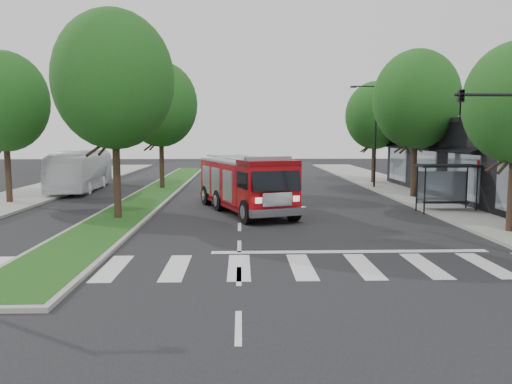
{
  "coord_description": "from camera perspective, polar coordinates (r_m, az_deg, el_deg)",
  "views": [
    {
      "loc": [
        0.06,
        -18.51,
        4.2
      ],
      "look_at": [
        0.71,
        2.39,
        1.8
      ],
      "focal_mm": 35.0,
      "sensor_mm": 36.0,
      "label": 1
    }
  ],
  "objects": [
    {
      "name": "ground",
      "position": [
        18.98,
        -1.92,
        -6.24
      ],
      "size": [
        140.0,
        140.0,
        0.0
      ],
      "primitive_type": "plane",
      "color": "black",
      "rests_on": "ground"
    },
    {
      "name": "sidewalk_right",
      "position": [
        31.37,
        21.62,
        -1.47
      ],
      "size": [
        5.0,
        80.0,
        0.15
      ],
      "primitive_type": "cube",
      "color": "gray",
      "rests_on": "ground"
    },
    {
      "name": "median",
      "position": [
        37.23,
        -11.13,
        0.06
      ],
      "size": [
        3.0,
        50.0,
        0.15
      ],
      "color": "gray",
      "rests_on": "ground"
    },
    {
      "name": "bus_shelter",
      "position": [
        28.97,
        20.86,
        1.84
      ],
      "size": [
        3.2,
        1.6,
        2.61
      ],
      "color": "black",
      "rests_on": "ground"
    },
    {
      "name": "tree_right_mid",
      "position": [
        34.54,
        17.86,
        10.03
      ],
      "size": [
        5.6,
        5.6,
        9.72
      ],
      "color": "black",
      "rests_on": "ground"
    },
    {
      "name": "tree_right_far",
      "position": [
        44.05,
        13.43,
        8.49
      ],
      "size": [
        5.0,
        5.0,
        8.73
      ],
      "color": "black",
      "rests_on": "ground"
    },
    {
      "name": "tree_median_near",
      "position": [
        25.38,
        -15.94,
        12.21
      ],
      "size": [
        5.8,
        5.8,
        10.16
      ],
      "color": "black",
      "rests_on": "ground"
    },
    {
      "name": "tree_median_far",
      "position": [
        39.05,
        -10.85,
        9.79
      ],
      "size": [
        5.6,
        5.6,
        9.72
      ],
      "color": "black",
      "rests_on": "ground"
    },
    {
      "name": "tree_left_mid",
      "position": [
        33.65,
        -26.84,
        9.19
      ],
      "size": [
        5.2,
        5.2,
        9.16
      ],
      "color": "black",
      "rests_on": "ground"
    },
    {
      "name": "streetlight_right_far",
      "position": [
        39.86,
        13.28,
        6.77
      ],
      "size": [
        2.11,
        0.2,
        8.0
      ],
      "color": "black",
      "rests_on": "ground"
    },
    {
      "name": "fire_engine",
      "position": [
        27.12,
        -1.23,
        0.87
      ],
      "size": [
        5.6,
        9.52,
        3.17
      ],
      "rotation": [
        0.0,
        0.0,
        0.34
      ],
      "color": "#620509",
      "rests_on": "ground"
    },
    {
      "name": "city_bus",
      "position": [
        39.98,
        -19.34,
        2.31
      ],
      "size": [
        3.29,
        10.98,
        3.02
      ],
      "primitive_type": "imported",
      "rotation": [
        0.0,
        0.0,
        0.07
      ],
      "color": "white",
      "rests_on": "ground"
    }
  ]
}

